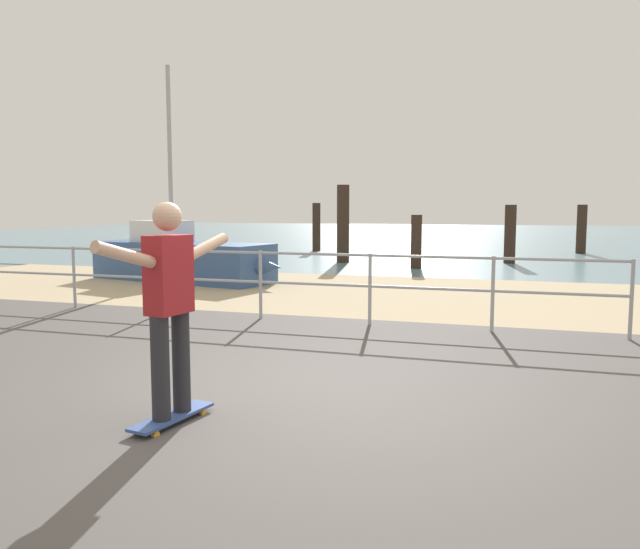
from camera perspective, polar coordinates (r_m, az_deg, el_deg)
name	(u,v)px	position (r m, az deg, el deg)	size (l,w,h in m)	color
ground_plane	(231,438)	(4.81, -8.09, -14.52)	(24.00, 10.00, 0.04)	#514C49
beach_strip	(412,295)	(12.32, 8.37, -1.86)	(24.00, 6.00, 0.04)	tan
sea_surface	(487,236)	(40.13, 14.99, 3.45)	(72.00, 50.00, 0.04)	slate
railing_fence	(260,274)	(9.46, -5.46, 0.06)	(10.22, 0.05, 1.05)	#9EA0A5
sailboat	(187,259)	(14.70, -12.01, 1.38)	(5.07, 2.30, 4.91)	#335184
skateboard	(172,417)	(5.12, -13.32, -12.53)	(0.33, 0.82, 0.08)	#334C8C
skateboarder	(169,296)	(4.90, -13.59, -1.94)	(0.33, 1.44, 1.65)	#26262B
groyne_post_0	(316,227)	(24.57, -0.33, 4.34)	(0.31, 0.31, 1.89)	#332319
groyne_post_1	(343,224)	(19.22, 2.12, 4.61)	(0.38, 0.38, 2.40)	#332319
groyne_post_2	(416,242)	(17.56, 8.78, 2.95)	(0.30, 0.30, 1.51)	#332319
groyne_post_3	(510,234)	(19.85, 16.95, 3.52)	(0.34, 0.34, 1.79)	#332319
groyne_post_4	(582,229)	(25.11, 22.75, 3.82)	(0.36, 0.36, 1.82)	#332319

